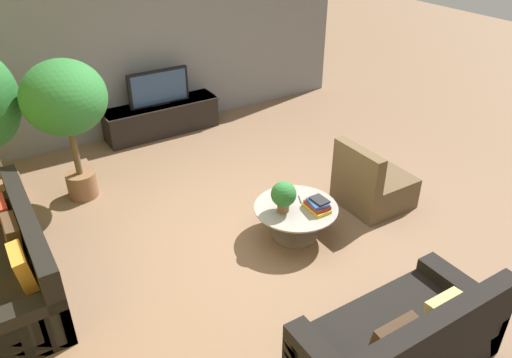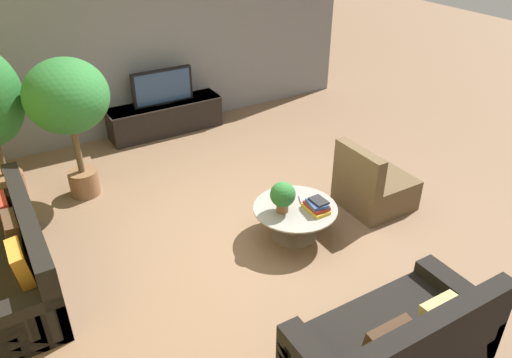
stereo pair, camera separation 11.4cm
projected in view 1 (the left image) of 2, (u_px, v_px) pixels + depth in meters
The scene contains 13 objects.
ground_plane at pixel (245, 226), 5.94m from camera, with size 24.00×24.00×0.00m, color brown.
back_wall_stone at pixel (134, 38), 7.56m from camera, with size 7.40×0.12×3.00m, color slate.
media_console at pixel (162, 118), 8.04m from camera, with size 1.85×0.50×0.50m.
television at pixel (159, 88), 7.78m from camera, with size 0.97×0.13×0.55m.
coffee_table at pixel (296, 215), 5.65m from camera, with size 0.95×0.95×0.39m.
couch_by_wall at pixel (6, 267), 4.86m from camera, with size 0.84×2.09×0.84m.
couch_near_entry at pixel (401, 342), 4.07m from camera, with size 1.71×0.84×0.84m.
armchair_wicker at pixel (372, 186), 6.21m from camera, with size 0.80×0.76×0.86m.
potted_palm_corner at pixel (65, 103), 5.86m from camera, with size 0.99×0.99×1.81m.
potted_plant_tabletop at pixel (284, 195), 5.42m from camera, with size 0.28×0.28×0.36m.
book_stack at pixel (317, 205), 5.51m from camera, with size 0.22×0.31×0.14m.
remote_black at pixel (285, 197), 5.74m from camera, with size 0.04×0.16×0.02m, color black.
remote_silver at pixel (302, 199), 5.71m from camera, with size 0.04×0.16×0.02m, color gray.
Camera 1 is at (-2.44, -4.17, 3.50)m, focal length 35.00 mm.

